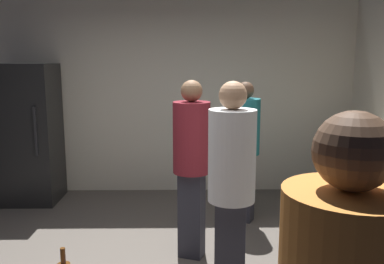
{
  "coord_description": "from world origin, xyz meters",
  "views": [
    {
      "loc": [
        0.28,
        -2.99,
        1.83
      ],
      "look_at": [
        0.34,
        0.71,
        1.18
      ],
      "focal_mm": 37.83,
      "sensor_mm": 36.0,
      "label": 1
    }
  ],
  "objects": [
    {
      "name": "person_in_maroon_shirt",
      "position": [
        0.33,
        0.61,
        0.97
      ],
      "size": [
        0.44,
        0.44,
        1.66
      ],
      "rotation": [
        0.0,
        0.0,
        -1.92
      ],
      "color": "#2D2D38",
      "rests_on": "ground_plane"
    },
    {
      "name": "person_in_white_shirt",
      "position": [
        0.61,
        -0.2,
        0.99
      ],
      "size": [
        0.39,
        0.39,
        1.7
      ],
      "rotation": [
        0.0,
        0.0,
        -1.74
      ],
      "color": "#2D2D38",
      "rests_on": "ground_plane"
    },
    {
      "name": "refrigerator",
      "position": [
        -1.75,
        2.2,
        0.9
      ],
      "size": [
        0.7,
        0.68,
        1.8
      ],
      "color": "black",
      "rests_on": "ground_plane"
    },
    {
      "name": "kitchen_counter",
      "position": [
        2.28,
        0.97,
        0.45
      ],
      "size": [
        0.64,
        1.72,
        0.9
      ],
      "color": "beige",
      "rests_on": "ground_plane"
    },
    {
      "name": "wall_back",
      "position": [
        0.0,
        2.63,
        1.35
      ],
      "size": [
        5.32,
        0.06,
        2.7
      ],
      "primitive_type": "cube",
      "color": "silver",
      "rests_on": "ground_plane"
    },
    {
      "name": "person_in_teal_shirt",
      "position": [
        0.94,
        1.47,
        0.94
      ],
      "size": [
        0.46,
        0.46,
        1.61
      ],
      "rotation": [
        0.0,
        0.0,
        -2.03
      ],
      "color": "#2D2D38",
      "rests_on": "ground_plane"
    },
    {
      "name": "kettle",
      "position": [
        2.23,
        0.95,
        0.97
      ],
      "size": [
        0.24,
        0.17,
        0.18
      ],
      "color": "#B2B2B7",
      "rests_on": "kitchen_counter"
    }
  ]
}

